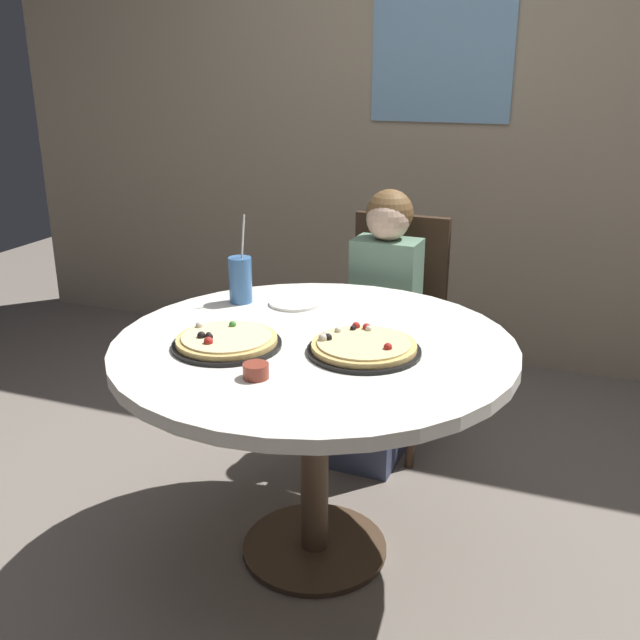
{
  "coord_description": "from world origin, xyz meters",
  "views": [
    {
      "loc": [
        0.74,
        -1.89,
        1.54
      ],
      "look_at": [
        0.0,
        0.05,
        0.8
      ],
      "focal_mm": 40.62,
      "sensor_mm": 36.0,
      "label": 1
    }
  ],
  "objects": [
    {
      "name": "ground_plane",
      "position": [
        0.0,
        0.0,
        0.0
      ],
      "size": [
        8.0,
        8.0,
        0.0
      ],
      "primitive_type": "plane",
      "color": "slate"
    },
    {
      "name": "wall_with_window",
      "position": [
        -0.0,
        1.92,
        1.45
      ],
      "size": [
        5.2,
        0.14,
        2.9
      ],
      "color": "tan",
      "rests_on": "ground_plane"
    },
    {
      "name": "dining_table",
      "position": [
        0.0,
        0.0,
        0.65
      ],
      "size": [
        1.22,
        1.22,
        0.75
      ],
      "color": "silver",
      "rests_on": "ground_plane"
    },
    {
      "name": "chair_wooden",
      "position": [
        0.0,
        0.9,
        0.53
      ],
      "size": [
        0.42,
        0.42,
        0.95
      ],
      "color": "#382619",
      "rests_on": "ground_plane"
    },
    {
      "name": "diner_child",
      "position": [
        -0.0,
        0.71,
        0.48
      ],
      "size": [
        0.27,
        0.42,
        1.08
      ],
      "color": "#3F4766",
      "rests_on": "ground_plane"
    },
    {
      "name": "pizza_veggie",
      "position": [
        -0.22,
        -0.13,
        0.77
      ],
      "size": [
        0.32,
        0.32,
        0.05
      ],
      "color": "black",
      "rests_on": "dining_table"
    },
    {
      "name": "pizza_cheese",
      "position": [
        0.17,
        -0.04,
        0.77
      ],
      "size": [
        0.33,
        0.33,
        0.05
      ],
      "color": "black",
      "rests_on": "dining_table"
    },
    {
      "name": "soda_cup",
      "position": [
        -0.38,
        0.26,
        0.83
      ],
      "size": [
        0.08,
        0.08,
        0.31
      ],
      "color": "#3F72B2",
      "rests_on": "dining_table"
    },
    {
      "name": "sauce_bowl",
      "position": [
        -0.04,
        -0.31,
        0.77
      ],
      "size": [
        0.07,
        0.07,
        0.04
      ],
      "primitive_type": "cylinder",
      "color": "brown",
      "rests_on": "dining_table"
    },
    {
      "name": "plate_small",
      "position": [
        -0.19,
        0.3,
        0.76
      ],
      "size": [
        0.18,
        0.18,
        0.01
      ],
      "primitive_type": "cylinder",
      "color": "white",
      "rests_on": "dining_table"
    }
  ]
}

